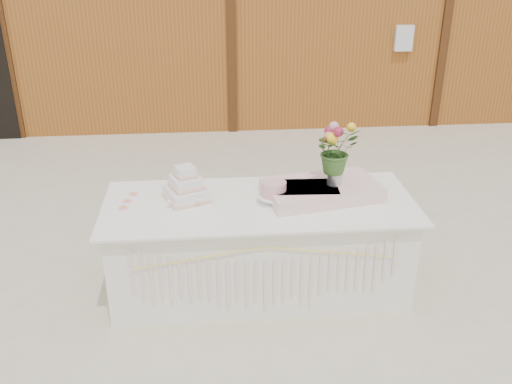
{
  "coord_description": "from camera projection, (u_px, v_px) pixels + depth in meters",
  "views": [
    {
      "loc": [
        -0.38,
        -3.92,
        2.68
      ],
      "look_at": [
        0.0,
        0.3,
        0.72
      ],
      "focal_mm": 40.0,
      "sensor_mm": 36.0,
      "label": 1
    }
  ],
  "objects": [
    {
      "name": "bouquet",
      "position": [
        336.0,
        144.0,
        4.28
      ],
      "size": [
        0.39,
        0.36,
        0.36
      ],
      "primitive_type": "imported",
      "rotation": [
        0.0,
        0.0,
        0.28
      ],
      "color": "#345A24",
      "rests_on": "flower_vase"
    },
    {
      "name": "loose_flowers",
      "position": [
        123.0,
        201.0,
        4.38
      ],
      "size": [
        0.27,
        0.37,
        0.02
      ],
      "primitive_type": null,
      "rotation": [
        0.0,
        0.0,
        -0.42
      ],
      "color": "pink",
      "rests_on": "cake_table"
    },
    {
      "name": "pink_cake_stand",
      "position": [
        274.0,
        191.0,
        4.33
      ],
      "size": [
        0.24,
        0.24,
        0.17
      ],
      "color": "white",
      "rests_on": "cake_table"
    },
    {
      "name": "cake_table",
      "position": [
        259.0,
        246.0,
        4.54
      ],
      "size": [
        2.4,
        1.0,
        0.77
      ],
      "color": "white",
      "rests_on": "ground"
    },
    {
      "name": "satin_runner",
      "position": [
        322.0,
        190.0,
        4.45
      ],
      "size": [
        0.95,
        0.66,
        0.11
      ],
      "primitive_type": "cube",
      "rotation": [
        0.0,
        0.0,
        0.19
      ],
      "color": "#FCCDCA",
      "rests_on": "cake_table"
    },
    {
      "name": "ground",
      "position": [
        259.0,
        286.0,
        4.7
      ],
      "size": [
        80.0,
        80.0,
        0.0
      ],
      "primitive_type": "plane",
      "color": "beige",
      "rests_on": "ground"
    },
    {
      "name": "flower_vase",
      "position": [
        334.0,
        175.0,
        4.39
      ],
      "size": [
        0.11,
        0.11,
        0.15
      ],
      "primitive_type": "cylinder",
      "color": "#B7B7BC",
      "rests_on": "satin_runner"
    },
    {
      "name": "wedding_cake",
      "position": [
        186.0,
        189.0,
        4.39
      ],
      "size": [
        0.4,
        0.4,
        0.27
      ],
      "rotation": [
        0.0,
        0.0,
        0.39
      ],
      "color": "white",
      "rests_on": "cake_table"
    }
  ]
}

